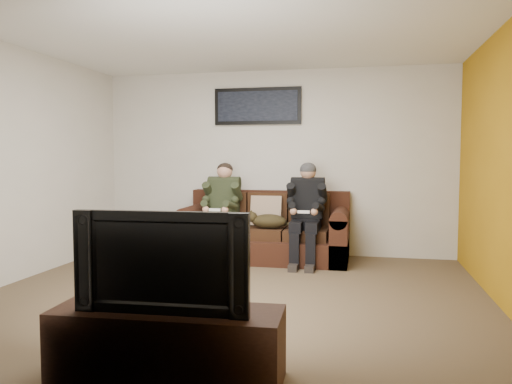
% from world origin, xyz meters
% --- Properties ---
extents(floor, '(5.00, 5.00, 0.00)m').
position_xyz_m(floor, '(0.00, 0.00, 0.00)').
color(floor, brown).
rests_on(floor, ground).
extents(ceiling, '(5.00, 5.00, 0.00)m').
position_xyz_m(ceiling, '(0.00, 0.00, 2.60)').
color(ceiling, silver).
rests_on(ceiling, ground).
extents(wall_back, '(5.00, 0.00, 5.00)m').
position_xyz_m(wall_back, '(0.00, 2.25, 1.30)').
color(wall_back, beige).
rests_on(wall_back, ground).
extents(wall_front, '(5.00, 0.00, 5.00)m').
position_xyz_m(wall_front, '(0.00, -2.25, 1.30)').
color(wall_front, beige).
rests_on(wall_front, ground).
extents(wall_left, '(0.00, 4.50, 4.50)m').
position_xyz_m(wall_left, '(-2.50, 0.00, 1.30)').
color(wall_left, beige).
rests_on(wall_left, ground).
extents(wall_right, '(0.00, 4.50, 4.50)m').
position_xyz_m(wall_right, '(2.50, 0.00, 1.30)').
color(wall_right, beige).
rests_on(wall_right, ground).
extents(accent_wall_right, '(0.00, 4.50, 4.50)m').
position_xyz_m(accent_wall_right, '(2.49, 0.00, 1.30)').
color(accent_wall_right, '#AF7911').
rests_on(accent_wall_right, ground).
extents(sofa, '(2.22, 0.96, 0.91)m').
position_xyz_m(sofa, '(-0.04, 1.83, 0.34)').
color(sofa, '#361A10').
rests_on(sofa, ground).
extents(throw_pillow, '(0.42, 0.20, 0.42)m').
position_xyz_m(throw_pillow, '(-0.04, 1.87, 0.65)').
color(throw_pillow, tan).
rests_on(throw_pillow, sofa).
extents(throw_blanket, '(0.45, 0.22, 0.08)m').
position_xyz_m(throw_blanket, '(-0.71, 2.11, 0.91)').
color(throw_blanket, gray).
rests_on(throw_blanket, sofa).
extents(person_left, '(0.51, 0.87, 1.30)m').
position_xyz_m(person_left, '(-0.61, 1.64, 0.73)').
color(person_left, '#888255').
rests_on(person_left, sofa).
extents(person_right, '(0.51, 0.86, 1.31)m').
position_xyz_m(person_right, '(0.53, 1.64, 0.74)').
color(person_right, black).
rests_on(person_right, sofa).
extents(cat, '(0.66, 0.26, 0.24)m').
position_xyz_m(cat, '(0.03, 1.60, 0.54)').
color(cat, '#3F3318').
rests_on(cat, sofa).
extents(framed_poster, '(1.25, 0.05, 0.52)m').
position_xyz_m(framed_poster, '(-0.24, 2.22, 2.10)').
color(framed_poster, black).
rests_on(framed_poster, wall_back).
extents(tv_stand, '(1.44, 0.52, 0.45)m').
position_xyz_m(tv_stand, '(0.08, -1.95, 0.22)').
color(tv_stand, '#331B11').
rests_on(tv_stand, ground).
extents(television, '(1.07, 0.19, 0.62)m').
position_xyz_m(television, '(0.08, -1.95, 0.75)').
color(television, black).
rests_on(television, tv_stand).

